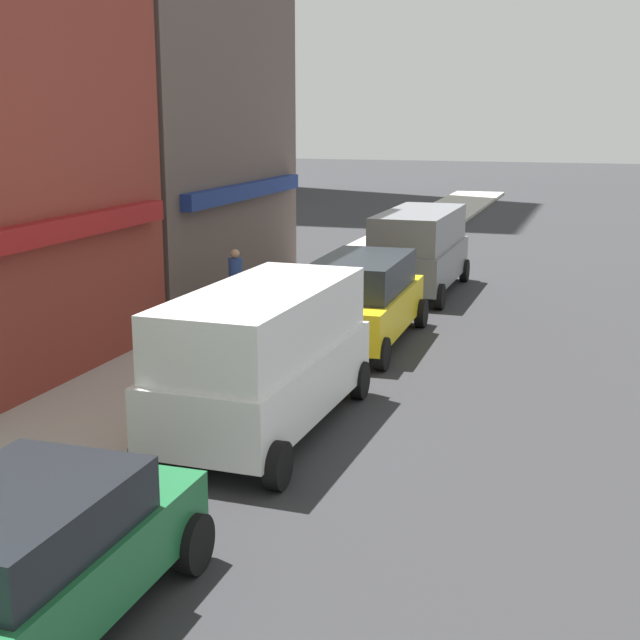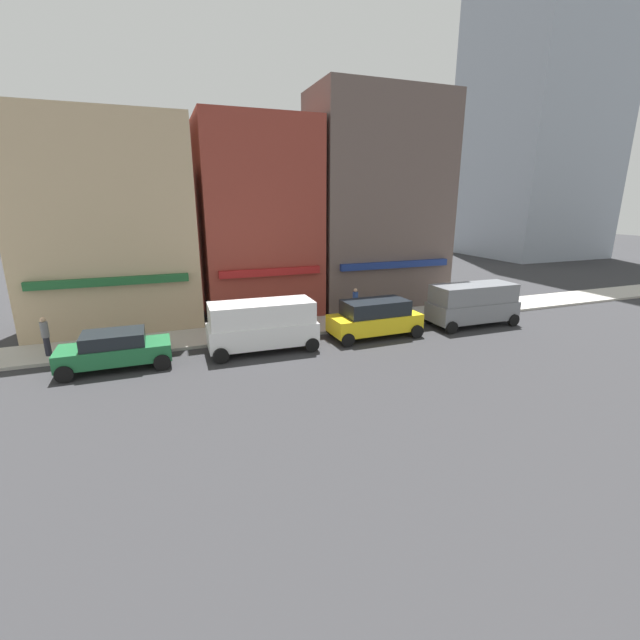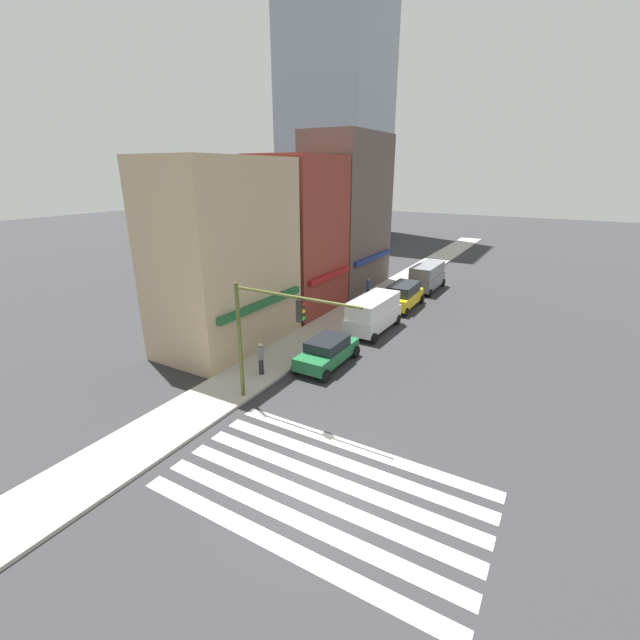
% 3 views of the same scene
% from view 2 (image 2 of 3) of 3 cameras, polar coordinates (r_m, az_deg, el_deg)
% --- Properties ---
extents(storefront_row, '(24.60, 5.30, 13.27)m').
position_cam_2_polar(storefront_row, '(26.33, -7.16, 13.74)').
color(storefront_row, tan).
rests_on(storefront_row, ground_plane).
extents(tower_distant, '(14.06, 14.35, 54.71)m').
position_cam_2_polar(tower_distant, '(65.28, 28.46, 32.38)').
color(tower_distant, '#939EAD').
rests_on(tower_distant, ground_plane).
extents(sedan_green, '(4.41, 2.02, 1.59)m').
position_cam_2_polar(sedan_green, '(19.82, -25.67, -3.54)').
color(sedan_green, '#1E6638').
rests_on(sedan_green, ground_plane).
extents(van_white, '(5.05, 2.22, 2.34)m').
position_cam_2_polar(van_white, '(20.02, -7.72, -0.55)').
color(van_white, white).
rests_on(van_white, ground_plane).
extents(suv_yellow, '(4.74, 2.12, 1.94)m').
position_cam_2_polar(suv_yellow, '(22.09, 7.33, 0.33)').
color(suv_yellow, yellow).
rests_on(suv_yellow, ground_plane).
extents(van_grey, '(5.01, 2.22, 2.34)m').
position_cam_2_polar(van_grey, '(25.44, 19.70, 2.16)').
color(van_grey, slate).
rests_on(van_grey, ground_plane).
extents(pedestrian_blue_shirt, '(0.32, 0.32, 1.77)m').
position_cam_2_polar(pedestrian_blue_shirt, '(25.00, 4.72, 2.32)').
color(pedestrian_blue_shirt, '#23232D').
rests_on(pedestrian_blue_shirt, sidewalk_left).
extents(pedestrian_grey_coat, '(0.32, 0.32, 1.77)m').
position_cam_2_polar(pedestrian_grey_coat, '(22.43, -32.75, -1.77)').
color(pedestrian_grey_coat, '#23232D').
rests_on(pedestrian_grey_coat, sidewalk_left).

